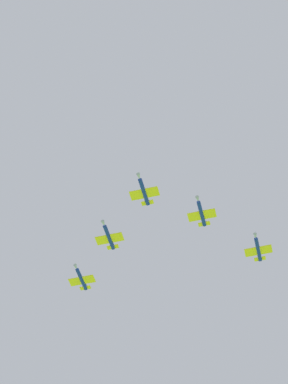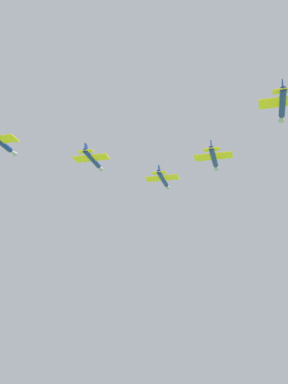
% 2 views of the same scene
% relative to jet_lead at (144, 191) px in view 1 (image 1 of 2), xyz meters
% --- Properties ---
extents(jet_lead, '(9.16, 12.31, 2.55)m').
position_rel_jet_lead_xyz_m(jet_lead, '(0.00, 0.00, 0.00)').
color(jet_lead, navy).
extents(jet_port_inner, '(9.16, 12.31, 2.55)m').
position_rel_jet_lead_xyz_m(jet_port_inner, '(17.05, 10.85, 1.41)').
color(jet_port_inner, navy).
extents(jet_starboard_inner, '(9.16, 12.31, 2.55)m').
position_rel_jet_lead_xyz_m(jet_starboard_inner, '(-11.94, 16.31, -1.41)').
color(jet_starboard_inner, navy).
extents(jet_port_outer, '(9.16, 12.31, 2.55)m').
position_rel_jet_lead_xyz_m(jet_port_outer, '(34.82, 25.46, -0.41)').
color(jet_port_outer, navy).
extents(jet_starboard_outer, '(9.16, 12.31, 2.55)m').
position_rel_jet_lead_xyz_m(jet_starboard_outer, '(-23.16, 36.39, 0.41)').
color(jet_starboard_outer, navy).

